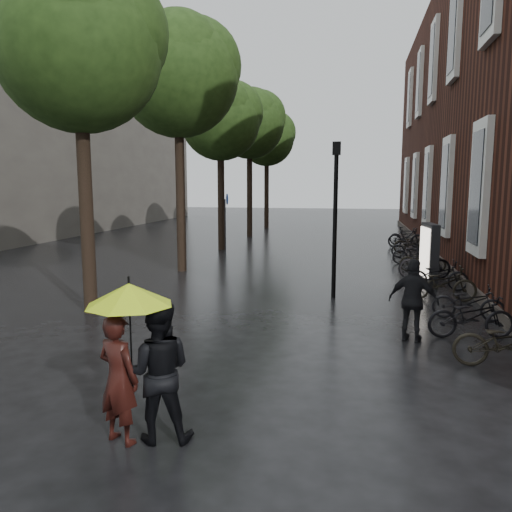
% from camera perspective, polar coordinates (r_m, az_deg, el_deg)
% --- Properties ---
extents(bg_building, '(16.00, 30.00, 14.00)m').
position_cam_1_polar(bg_building, '(40.17, -26.55, 12.98)').
color(bg_building, '#47423D').
rests_on(bg_building, ground).
extents(street_trees, '(4.33, 34.03, 8.91)m').
position_cam_1_polar(street_trees, '(20.95, -6.28, 17.08)').
color(street_trees, black).
rests_on(street_trees, ground).
extents(person_burgundy, '(0.68, 0.55, 1.60)m').
position_cam_1_polar(person_burgundy, '(6.38, -15.44, -13.36)').
color(person_burgundy, black).
rests_on(person_burgundy, ground).
extents(person_black, '(0.98, 0.84, 1.74)m').
position_cam_1_polar(person_black, '(6.30, -11.13, -12.80)').
color(person_black, black).
rests_on(person_black, ground).
extents(lime_umbrella, '(1.04, 1.04, 1.53)m').
position_cam_1_polar(lime_umbrella, '(6.01, -14.30, -4.28)').
color(lime_umbrella, black).
rests_on(lime_umbrella, ground).
extents(pedestrian_walking, '(1.05, 0.69, 1.66)m').
position_cam_1_polar(pedestrian_walking, '(10.36, 17.55, -4.88)').
color(pedestrian_walking, black).
rests_on(pedestrian_walking, ground).
extents(parked_bicycles, '(2.11, 18.46, 1.03)m').
position_cam_1_polar(parked_bicycles, '(17.90, 18.95, -0.72)').
color(parked_bicycles, black).
rests_on(parked_bicycles, ground).
extents(ad_lightbox, '(0.29, 1.26, 1.89)m').
position_cam_1_polar(ad_lightbox, '(16.45, 19.16, 0.25)').
color(ad_lightbox, black).
rests_on(ad_lightbox, ground).
extents(lamp_post, '(0.22, 0.22, 4.21)m').
position_cam_1_polar(lamp_post, '(13.64, 9.06, 5.82)').
color(lamp_post, black).
rests_on(lamp_post, ground).
extents(cycle_sign, '(0.14, 0.49, 2.67)m').
position_cam_1_polar(cycle_sign, '(22.44, -3.44, 4.81)').
color(cycle_sign, '#262628').
rests_on(cycle_sign, ground).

